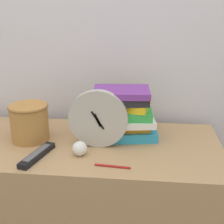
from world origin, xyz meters
TOP-DOWN VIEW (x-y plane):
  - wall_back at (0.00, 0.59)m, footprint 6.00×0.04m
  - desk at (0.00, 0.26)m, footprint 1.22×0.52m
  - desk_clock at (0.11, 0.24)m, footprint 0.24×0.03m
  - book_stack at (0.21, 0.34)m, footprint 0.28×0.23m
  - basket at (-0.19, 0.27)m, footprint 0.17×0.17m
  - tv_remote at (-0.11, 0.12)m, footprint 0.09×0.20m
  - crumpled_paper_ball at (0.05, 0.15)m, footprint 0.06×0.06m
  - pen at (0.18, 0.08)m, footprint 0.13×0.02m

SIDE VIEW (x-z plane):
  - desk at x=0.00m, z-range 0.00..0.76m
  - pen at x=0.18m, z-range 0.76..0.77m
  - tv_remote at x=-0.11m, z-range 0.76..0.79m
  - crumpled_paper_ball at x=0.05m, z-range 0.76..0.82m
  - basket at x=-0.19m, z-range 0.77..0.93m
  - book_stack at x=0.21m, z-range 0.76..0.98m
  - desk_clock at x=0.11m, z-range 0.76..1.00m
  - wall_back at x=0.00m, z-range 0.00..2.40m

